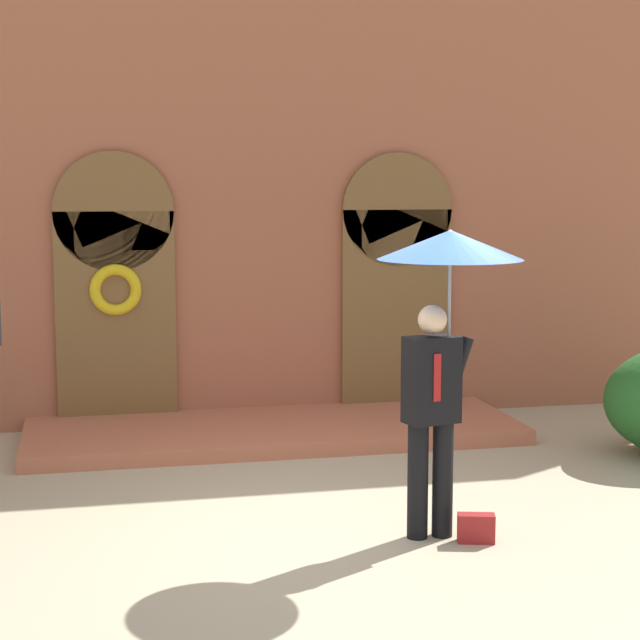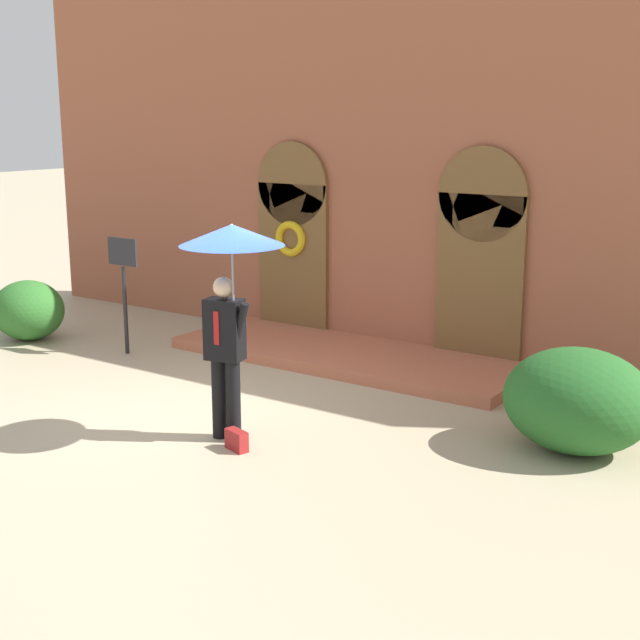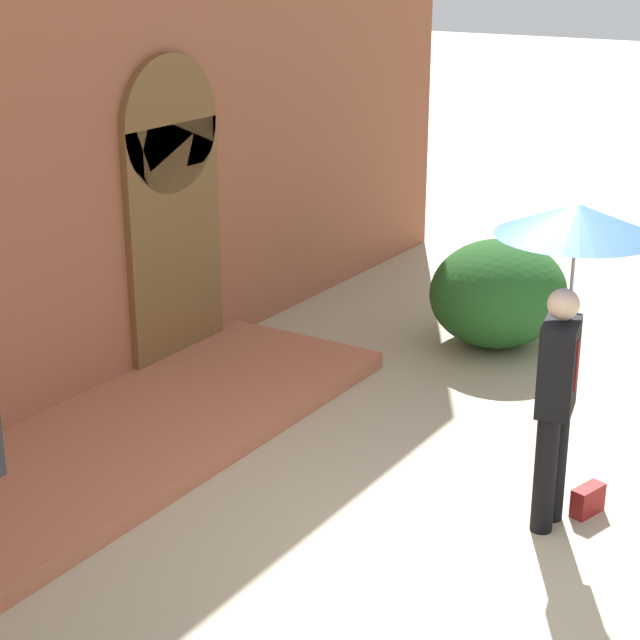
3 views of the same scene
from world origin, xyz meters
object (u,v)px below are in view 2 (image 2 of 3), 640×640
(handbag, at_px, (237,440))
(shrub_right, at_px, (578,400))
(sign_post, at_px, (124,276))
(person_with_umbrella, at_px, (230,267))
(shrub_left, at_px, (28,310))

(handbag, xyz_separation_m, shrub_right, (2.94, 2.03, 0.44))
(sign_post, xyz_separation_m, shrub_right, (6.77, -0.05, -0.61))
(person_with_umbrella, xyz_separation_m, handbag, (0.20, -0.20, -1.80))
(person_with_umbrella, height_order, shrub_right, person_with_umbrella)
(handbag, xyz_separation_m, shrub_left, (-5.71, 1.80, 0.36))
(shrub_left, bearing_deg, handbag, -17.51)
(shrub_left, relative_size, shrub_right, 0.73)
(handbag, distance_m, shrub_right, 3.60)
(shrub_left, xyz_separation_m, shrub_right, (8.65, 0.22, 0.08))
(handbag, xyz_separation_m, sign_post, (-3.84, 2.08, 1.05))
(handbag, bearing_deg, shrub_left, 178.37)
(person_with_umbrella, bearing_deg, handbag, -44.36)
(handbag, relative_size, shrub_right, 0.18)
(handbag, bearing_deg, person_with_umbrella, 151.53)
(sign_post, relative_size, shrub_right, 1.10)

